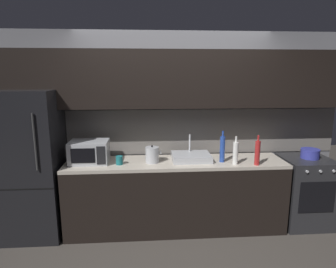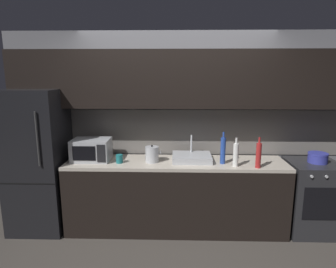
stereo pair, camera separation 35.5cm
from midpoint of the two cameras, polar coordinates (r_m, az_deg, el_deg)
name	(u,v)px [view 2 (the right image)]	position (r m, az deg, el deg)	size (l,w,h in m)	color
back_wall	(176,107)	(3.80, 4.31, 5.36)	(4.46, 0.44, 2.50)	slate
counter_run	(176,195)	(3.80, 4.26, -11.87)	(2.72, 0.60, 0.90)	black
refrigerator	(38,161)	(3.96, -21.73, -4.87)	(0.68, 0.69, 1.79)	black
oven_range	(311,197)	(4.23, 28.34, -10.78)	(0.60, 0.62, 0.90)	#232326
microwave	(91,150)	(3.73, -12.12, -3.06)	(0.46, 0.35, 0.27)	#A8AAAF
sink_basin	(192,157)	(3.68, 7.40, -4.61)	(0.48, 0.38, 0.30)	#ADAFB5
kettle	(152,154)	(3.58, -0.32, -4.03)	(0.20, 0.16, 0.22)	#B7BABF
wine_bottle_blue	(223,150)	(3.60, 13.47, -3.14)	(0.06, 0.06, 0.39)	#234299
wine_bottle_white	(236,155)	(3.54, 15.92, -3.93)	(0.06, 0.06, 0.34)	silver
wine_bottle_red	(258,155)	(3.56, 20.01, -3.93)	(0.06, 0.06, 0.36)	#A82323
mug_teal	(119,159)	(3.58, -6.70, -4.88)	(0.08, 0.08, 0.10)	#19666B
cooking_pot	(318,158)	(4.09, 29.46, -4.09)	(0.23, 0.23, 0.12)	#333899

